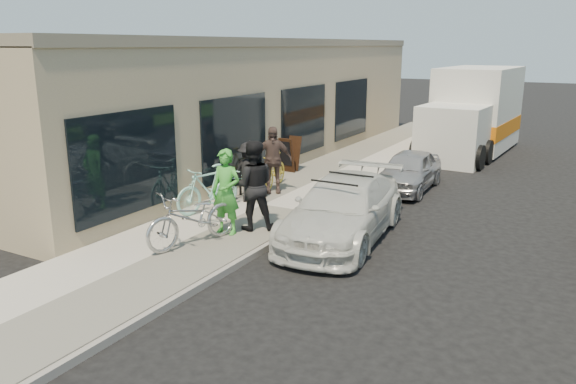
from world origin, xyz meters
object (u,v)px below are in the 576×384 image
at_px(bystander_a, 249,172).
at_px(sedan_white, 343,209).
at_px(cruiser_bike_b, 241,182).
at_px(moving_truck, 473,116).
at_px(cruiser_bike_a, 208,189).
at_px(sandwich_board, 287,154).
at_px(bystander_b, 272,160).
at_px(woman_rider, 226,192).
at_px(man_standing, 253,185).
at_px(sedan_silver, 409,171).
at_px(cruiser_bike_c, 275,170).
at_px(tandem_bike, 193,218).
at_px(bike_rack, 247,172).

bearing_deg(bystander_a, sedan_white, 178.31).
bearing_deg(bystander_a, cruiser_bike_b, -13.44).
height_order(moving_truck, cruiser_bike_a, moving_truck).
relative_size(sandwich_board, bystander_b, 0.60).
xyz_separation_m(sedan_white, woman_rider, (-2.11, -1.28, 0.40)).
xyz_separation_m(woman_rider, bystander_b, (-0.90, 3.39, -0.00)).
distance_m(man_standing, cruiser_bike_b, 2.65).
bearing_deg(sedan_silver, cruiser_bike_c, -149.65).
height_order(tandem_bike, woman_rider, woman_rider).
distance_m(sedan_white, bystander_b, 3.69).
bearing_deg(bystander_b, tandem_bike, -113.77).
xyz_separation_m(sedan_silver, bystander_a, (-2.95, -3.75, 0.35)).
bearing_deg(moving_truck, cruiser_bike_a, -104.68).
distance_m(sedan_white, tandem_bike, 3.15).
bearing_deg(bystander_a, cruiser_bike_c, -64.71).
height_order(man_standing, bystander_b, man_standing).
xyz_separation_m(moving_truck, cruiser_bike_b, (-3.67, -10.32, -0.85)).
relative_size(moving_truck, bystander_b, 3.67).
relative_size(bike_rack, bystander_a, 0.62).
bearing_deg(cruiser_bike_b, bike_rack, 109.94).
xyz_separation_m(bike_rack, man_standing, (1.81, -2.51, 0.40)).
relative_size(cruiser_bike_b, bystander_a, 1.03).
xyz_separation_m(bike_rack, sedan_white, (3.59, -1.75, -0.07)).
distance_m(cruiser_bike_b, bystander_a, 0.59).
relative_size(bike_rack, moving_truck, 0.14).
height_order(moving_truck, woman_rider, moving_truck).
bearing_deg(cruiser_bike_a, bike_rack, 108.37).
distance_m(moving_truck, tandem_bike, 13.98).
xyz_separation_m(woman_rider, cruiser_bike_c, (-1.18, 4.01, -0.44)).
bearing_deg(moving_truck, sedan_silver, -89.81).
distance_m(sedan_white, moving_truck, 11.58).
xyz_separation_m(sedan_white, moving_truck, (0.24, 11.55, 0.77)).
distance_m(tandem_bike, cruiser_bike_b, 3.61).
bearing_deg(bystander_b, moving_truck, 37.48).
relative_size(tandem_bike, woman_rider, 1.18).
height_order(bike_rack, cruiser_bike_a, cruiser_bike_a).
relative_size(moving_truck, bystander_a, 4.30).
xyz_separation_m(bike_rack, tandem_bike, (1.32, -3.93, -0.01)).
distance_m(woman_rider, cruiser_bike_a, 1.78).
relative_size(sedan_silver, cruiser_bike_b, 2.09).
distance_m(cruiser_bike_c, bystander_a, 1.77).
relative_size(sedan_silver, cruiser_bike_a, 1.78).
relative_size(moving_truck, cruiser_bike_c, 4.25).
xyz_separation_m(sedan_white, cruiser_bike_b, (-3.43, 1.23, -0.09)).
bearing_deg(cruiser_bike_c, moving_truck, 57.41).
xyz_separation_m(bike_rack, bystander_b, (0.58, 0.36, 0.33)).
height_order(sedan_white, tandem_bike, sedan_white).
xyz_separation_m(woman_rider, cruiser_bike_b, (-1.32, 2.51, -0.49)).
bearing_deg(bystander_b, cruiser_bike_a, -134.45).
relative_size(sandwich_board, bystander_a, 0.71).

